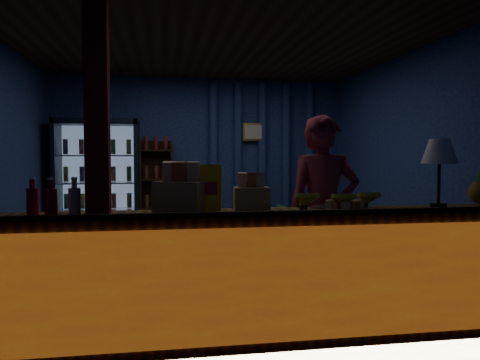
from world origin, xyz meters
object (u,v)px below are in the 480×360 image
object	(u,v)px
table_lamp	(440,154)
green_chair	(265,227)
pastry_tray	(341,207)
shopkeeper	(323,214)

from	to	relation	value
table_lamp	green_chair	bearing A→B (deg)	101.60
green_chair	pastry_tray	xyz separation A→B (m)	(-0.12, -3.28, 0.66)
pastry_tray	table_lamp	xyz separation A→B (m)	(0.80, -0.02, 0.41)
shopkeeper	table_lamp	world-z (taller)	shopkeeper
shopkeeper	table_lamp	bearing A→B (deg)	-25.41
green_chair	table_lamp	bearing A→B (deg)	96.68
shopkeeper	green_chair	world-z (taller)	shopkeeper
green_chair	table_lamp	world-z (taller)	table_lamp
pastry_tray	table_lamp	distance (m)	0.90
green_chair	table_lamp	xyz separation A→B (m)	(0.68, -3.30, 1.06)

